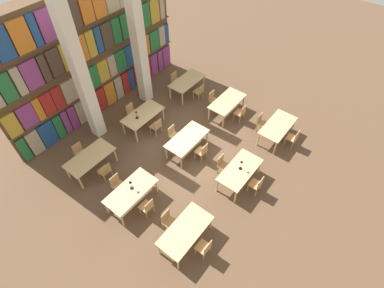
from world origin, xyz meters
TOP-DOWN VIEW (x-y plane):
  - ground_plane at (0.00, 0.00)m, footprint 40.00×40.00m
  - bookshelf_bank at (-0.01, 4.96)m, footprint 9.19×0.35m
  - pillar_left at (-1.52, 3.86)m, footprint 0.48×0.48m
  - pillar_center at (1.52, 3.86)m, footprint 0.48×0.48m
  - reading_table_0 at (-3.08, -2.39)m, footprint 1.90×0.95m
  - chair_0 at (-3.06, -3.15)m, footprint 0.42×0.40m
  - chair_1 at (-3.06, -1.63)m, footprint 0.42×0.40m
  - reading_table_1 at (0.05, -2.48)m, footprint 1.90×0.95m
  - chair_2 at (0.06, -3.24)m, footprint 0.42×0.40m
  - chair_3 at (0.06, -1.72)m, footprint 0.42×0.40m
  - desk_lamp_0 at (0.09, -2.47)m, footprint 0.14×0.14m
  - reading_table_2 at (3.05, -2.51)m, footprint 1.90×0.95m
  - chair_4 at (3.07, -3.27)m, footprint 0.42×0.40m
  - chair_5 at (3.07, -1.75)m, footprint 0.42×0.40m
  - reading_table_3 at (-3.12, 0.06)m, footprint 1.90×0.95m
  - chair_6 at (-3.11, -0.70)m, footprint 0.42×0.40m
  - chair_7 at (-3.11, 0.82)m, footprint 0.42×0.40m
  - desk_lamp_1 at (-3.02, 0.10)m, footprint 0.14×0.14m
  - reading_table_4 at (0.08, 0.08)m, footprint 1.90×0.95m
  - chair_8 at (0.10, -0.68)m, footprint 0.42×0.40m
  - chair_9 at (0.10, 0.84)m, footprint 0.42×0.40m
  - reading_table_5 at (3.04, 0.07)m, footprint 1.90×0.95m
  - chair_10 at (3.04, -0.69)m, footprint 0.42×0.40m
  - chair_11 at (3.04, 0.83)m, footprint 0.42×0.40m
  - reading_table_6 at (-3.02, 2.42)m, footprint 1.90×0.95m
  - chair_12 at (-2.98, 1.66)m, footprint 0.42×0.40m
  - chair_13 at (-2.98, 3.18)m, footprint 0.42×0.40m
  - reading_table_7 at (0.00, 2.51)m, footprint 1.90×0.95m
  - chair_14 at (0.02, 1.75)m, footprint 0.42×0.40m
  - chair_15 at (0.02, 3.27)m, footprint 0.42×0.40m
  - desk_lamp_2 at (-0.33, 2.53)m, footprint 0.14×0.14m
  - reading_table_8 at (3.11, 2.50)m, footprint 1.90×0.95m
  - chair_16 at (3.13, 1.74)m, footprint 0.42×0.40m
  - chair_17 at (3.13, 3.26)m, footprint 0.42×0.40m

SIDE VIEW (x-z plane):
  - ground_plane at x=0.00m, z-range 0.00..0.00m
  - chair_0 at x=-3.06m, z-range 0.03..0.90m
  - chair_1 at x=-3.06m, z-range 0.03..0.90m
  - chair_2 at x=0.06m, z-range 0.03..0.90m
  - chair_3 at x=0.06m, z-range 0.03..0.90m
  - chair_4 at x=3.07m, z-range 0.03..0.90m
  - chair_5 at x=3.07m, z-range 0.03..0.90m
  - chair_6 at x=-3.11m, z-range 0.03..0.90m
  - chair_7 at x=-3.11m, z-range 0.03..0.90m
  - chair_8 at x=0.10m, z-range 0.03..0.90m
  - chair_9 at x=0.10m, z-range 0.03..0.90m
  - chair_10 at x=3.04m, z-range 0.03..0.90m
  - chair_11 at x=3.04m, z-range 0.03..0.90m
  - chair_12 at x=-2.98m, z-range 0.03..0.90m
  - chair_13 at x=-2.98m, z-range 0.03..0.90m
  - chair_14 at x=0.02m, z-range 0.03..0.90m
  - chair_15 at x=0.02m, z-range 0.03..0.90m
  - chair_16 at x=3.13m, z-range 0.03..0.90m
  - chair_17 at x=3.13m, z-range 0.03..0.90m
  - reading_table_0 at x=-3.08m, z-range 0.30..1.07m
  - reading_table_1 at x=0.05m, z-range 0.30..1.07m
  - reading_table_2 at x=3.05m, z-range 0.30..1.07m
  - reading_table_3 at x=-3.12m, z-range 0.30..1.07m
  - reading_table_4 at x=0.08m, z-range 0.30..1.07m
  - reading_table_5 at x=3.04m, z-range 0.30..1.07m
  - reading_table_6 at x=-3.02m, z-range 0.30..1.07m
  - reading_table_7 at x=0.00m, z-range 0.30..1.07m
  - reading_table_8 at x=3.11m, z-range 0.30..1.07m
  - desk_lamp_2 at x=-0.33m, z-range 0.84..1.23m
  - desk_lamp_1 at x=-3.02m, z-range 0.84..1.27m
  - desk_lamp_0 at x=0.09m, z-range 0.85..1.31m
  - bookshelf_bank at x=-0.01m, z-range -0.09..5.41m
  - pillar_left at x=-1.52m, z-range 0.00..6.00m
  - pillar_center at x=1.52m, z-range 0.00..6.00m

